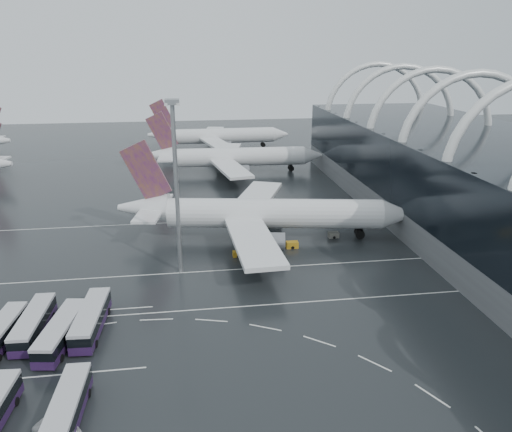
{
  "coord_description": "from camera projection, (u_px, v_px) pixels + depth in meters",
  "views": [
    {
      "loc": [
        -3.76,
        -72.02,
        39.29
      ],
      "look_at": [
        9.77,
        21.62,
        7.0
      ],
      "focal_mm": 35.0,
      "sensor_mm": 36.0,
      "label": 1
    }
  ],
  "objects": [
    {
      "name": "lane_marking_mid",
      "position": [
        211.0,
        271.0,
        91.9
      ],
      "size": [
        120.0,
        0.25,
        0.01
      ],
      "primitive_type": "cube",
      "color": "white",
      "rests_on": "ground"
    },
    {
      "name": "bus_bay_line_south",
      "position": [
        32.0,
        377.0,
        62.43
      ],
      "size": [
        28.0,
        0.25,
        0.01
      ],
      "primitive_type": "cube",
      "color": "white",
      "rests_on": "ground"
    },
    {
      "name": "bus_row_near_b",
      "position": [
        33.0,
        323.0,
        71.17
      ],
      "size": [
        3.52,
        13.21,
        3.23
      ],
      "rotation": [
        0.0,
        0.0,
        1.53
      ],
      "color": "#28133C",
      "rests_on": "ground"
    },
    {
      "name": "terminal",
      "position": [
        502.0,
        190.0,
        104.06
      ],
      "size": [
        42.0,
        160.0,
        34.9
      ],
      "color": "slate",
      "rests_on": "ground"
    },
    {
      "name": "bus_row_near_d",
      "position": [
        91.0,
        319.0,
        72.09
      ],
      "size": [
        3.94,
        14.04,
        3.42
      ],
      "rotation": [
        0.0,
        0.0,
        1.51
      ],
      "color": "#28133C",
      "rests_on": "ground"
    },
    {
      "name": "van_curve_a",
      "position": [
        58.0,
        430.0,
        52.76
      ],
      "size": [
        5.8,
        4.89,
        1.47
      ],
      "primitive_type": "imported",
      "rotation": [
        0.0,
        0.0,
        1.01
      ],
      "color": "silver",
      "rests_on": "ground"
    },
    {
      "name": "gse_cart_belly_a",
      "position": [
        292.0,
        245.0,
        102.3
      ],
      "size": [
        2.44,
        1.44,
        1.33
      ],
      "primitive_type": "cube",
      "color": "#BA8418",
      "rests_on": "ground"
    },
    {
      "name": "bus_row_near_c",
      "position": [
        61.0,
        332.0,
        69.03
      ],
      "size": [
        4.96,
        13.83,
        3.33
      ],
      "rotation": [
        0.0,
        0.0,
        1.43
      ],
      "color": "#28133C",
      "rests_on": "ground"
    },
    {
      "name": "gse_cart_belly_d",
      "position": [
        333.0,
        235.0,
        107.78
      ],
      "size": [
        2.23,
        1.32,
        1.22
      ],
      "primitive_type": "cube",
      "color": "slate",
      "rests_on": "ground"
    },
    {
      "name": "lane_marking_far",
      "position": [
        204.0,
        221.0,
        118.13
      ],
      "size": [
        120.0,
        0.25,
        0.01
      ],
      "primitive_type": "cube",
      "color": "white",
      "rests_on": "ground"
    },
    {
      "name": "floodlight_mast",
      "position": [
        175.0,
        168.0,
        85.45
      ],
      "size": [
        2.38,
        2.38,
        31.07
      ],
      "color": "gray",
      "rests_on": "ground"
    },
    {
      "name": "airliner_gate_b",
      "position": [
        231.0,
        158.0,
        161.69
      ],
      "size": [
        57.93,
        52.15,
        20.14
      ],
      "rotation": [
        0.0,
        0.0,
        -0.04
      ],
      "color": "white",
      "rests_on": "ground"
    },
    {
      "name": "lane_marking_near",
      "position": [
        216.0,
        308.0,
        78.79
      ],
      "size": [
        120.0,
        0.25,
        0.01
      ],
      "primitive_type": "cube",
      "color": "white",
      "rests_on": "ground"
    },
    {
      "name": "bus_row_near_a",
      "position": [
        1.0,
        333.0,
        68.83
      ],
      "size": [
        4.11,
        13.0,
        3.15
      ],
      "rotation": [
        0.0,
        0.0,
        1.47
      ],
      "color": "#28133C",
      "rests_on": "ground"
    },
    {
      "name": "gse_cart_belly_c",
      "position": [
        238.0,
        254.0,
        98.04
      ],
      "size": [
        2.07,
        1.22,
        1.13
      ],
      "primitive_type": "cube",
      "color": "#BA8418",
      "rests_on": "ground"
    },
    {
      "name": "bus_bay_line_north",
      "position": [
        61.0,
        313.0,
        77.41
      ],
      "size": [
        28.0,
        0.25,
        0.01
      ],
      "primitive_type": "cube",
      "color": "white",
      "rests_on": "ground"
    },
    {
      "name": "ground",
      "position": [
        215.0,
        302.0,
        80.66
      ],
      "size": [
        420.0,
        420.0,
        0.0
      ],
      "primitive_type": "plane",
      "color": "black",
      "rests_on": "ground"
    },
    {
      "name": "airliner_gate_c",
      "position": [
        217.0,
        136.0,
        199.8
      ],
      "size": [
        56.11,
        52.01,
        20.07
      ],
      "rotation": [
        0.0,
        0.0,
        0.01
      ],
      "color": "white",
      "rests_on": "ground"
    },
    {
      "name": "gse_cart_belly_e",
      "position": [
        255.0,
        223.0,
        115.36
      ],
      "size": [
        1.98,
        1.17,
        1.08
      ],
      "primitive_type": "cube",
      "color": "#BA8418",
      "rests_on": "ground"
    },
    {
      "name": "airliner_main",
      "position": [
        260.0,
        214.0,
        106.27
      ],
      "size": [
        62.73,
        54.38,
        21.27
      ],
      "rotation": [
        0.0,
        0.0,
        -0.17
      ],
      "color": "white",
      "rests_on": "ground"
    },
    {
      "name": "bus_row_far_c",
      "position": [
        67.0,
        409.0,
        54.39
      ],
      "size": [
        3.42,
        12.97,
        3.17
      ],
      "rotation": [
        0.0,
        0.0,
        1.54
      ],
      "color": "#28133C",
      "rests_on": "ground"
    }
  ]
}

